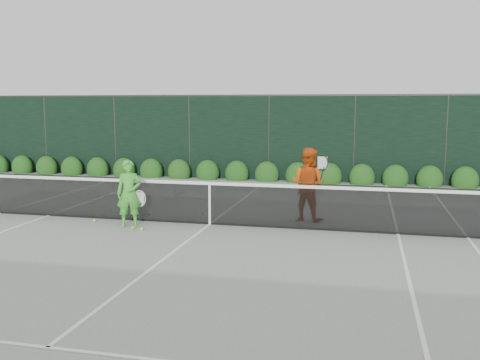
# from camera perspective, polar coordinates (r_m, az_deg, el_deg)

# --- Properties ---
(ground) EXTENTS (80.00, 80.00, 0.00)m
(ground) POSITION_cam_1_polar(r_m,az_deg,el_deg) (12.20, -3.23, -4.75)
(ground) COLOR gray
(ground) RESTS_ON ground
(tennis_net) EXTENTS (12.90, 0.10, 1.07)m
(tennis_net) POSITION_cam_1_polar(r_m,az_deg,el_deg) (12.10, -3.36, -2.29)
(tennis_net) COLOR black
(tennis_net) RESTS_ON ground
(player_woman) EXTENTS (0.67, 0.54, 1.49)m
(player_woman) POSITION_cam_1_polar(r_m,az_deg,el_deg) (12.10, -11.73, -1.42)
(player_woman) COLOR green
(player_woman) RESTS_ON ground
(player_man) EXTENTS (1.01, 0.91, 1.71)m
(player_man) POSITION_cam_1_polar(r_m,az_deg,el_deg) (12.61, 7.24, -0.43)
(player_man) COLOR #D55111
(player_man) RESTS_ON ground
(court_lines) EXTENTS (11.03, 23.83, 0.01)m
(court_lines) POSITION_cam_1_polar(r_m,az_deg,el_deg) (12.20, -3.23, -4.72)
(court_lines) COLOR white
(court_lines) RESTS_ON ground
(windscreen_fence) EXTENTS (32.00, 21.07, 3.06)m
(windscreen_fence) POSITION_cam_1_polar(r_m,az_deg,el_deg) (9.41, -7.99, 0.73)
(windscreen_fence) COLOR black
(windscreen_fence) RESTS_ON ground
(hedge_row) EXTENTS (31.66, 0.65, 0.94)m
(hedge_row) POSITION_cam_1_polar(r_m,az_deg,el_deg) (19.02, 2.89, 0.59)
(hedge_row) COLOR #133C10
(hedge_row) RESTS_ON ground
(tennis_balls) EXTENTS (4.62, 1.93, 0.07)m
(tennis_balls) POSITION_cam_1_polar(r_m,az_deg,el_deg) (12.65, -8.20, -4.20)
(tennis_balls) COLOR #C4EC34
(tennis_balls) RESTS_ON ground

